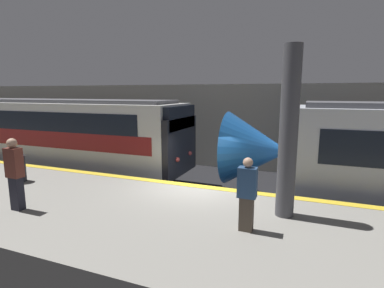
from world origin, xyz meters
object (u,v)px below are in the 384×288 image
(trash_bin, at_px, (18,169))
(person_waiting, at_px, (247,193))
(support_pillar_near, at_px, (288,133))
(person_walking, at_px, (15,172))
(train_boxy, at_px, (11,134))

(trash_bin, bearing_deg, person_waiting, -5.80)
(support_pillar_near, distance_m, person_walking, 6.52)
(person_walking, bearing_deg, support_pillar_near, 18.52)
(person_waiting, bearing_deg, train_boxy, 159.83)
(support_pillar_near, relative_size, train_boxy, 0.20)
(support_pillar_near, distance_m, person_waiting, 1.72)
(support_pillar_near, relative_size, trash_bin, 4.56)
(person_waiting, xyz_separation_m, person_walking, (-5.44, -0.94, 0.13))
(train_boxy, height_order, person_waiting, train_boxy)
(trash_bin, bearing_deg, person_walking, -39.24)
(person_walking, bearing_deg, trash_bin, 140.76)
(train_boxy, bearing_deg, person_walking, -37.14)
(train_boxy, relative_size, person_walking, 10.75)
(train_boxy, xyz_separation_m, person_waiting, (12.96, -4.76, 0.05))
(support_pillar_near, xyz_separation_m, trash_bin, (-8.20, -0.35, -1.51))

